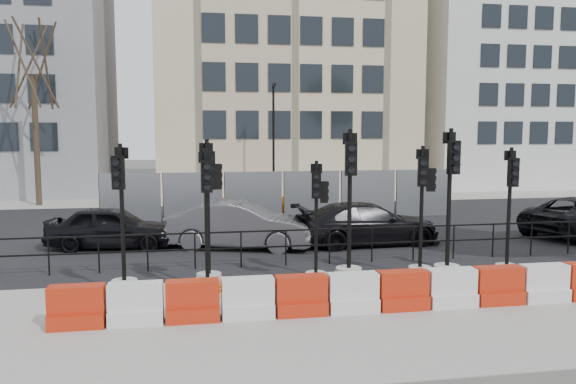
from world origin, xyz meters
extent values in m
plane|color=#51514C|center=(0.00, 0.00, 0.00)|extent=(120.00, 120.00, 0.00)
cube|color=gray|center=(0.00, -3.00, 0.01)|extent=(40.00, 6.00, 0.02)
cube|color=black|center=(0.00, 7.00, 0.01)|extent=(40.00, 14.00, 0.03)
cube|color=gray|center=(0.00, 16.00, 0.01)|extent=(40.00, 4.00, 0.02)
cube|color=gray|center=(-14.00, 22.00, 7.00)|extent=(11.00, 9.00, 14.00)
cube|color=beige|center=(2.00, 22.00, 9.00)|extent=(15.00, 10.00, 18.00)
cube|color=silver|center=(17.00, 22.00, 8.00)|extent=(12.00, 9.00, 16.00)
cylinder|color=black|center=(-7.20, 1.20, 0.50)|extent=(0.04, 0.04, 1.00)
cylinder|color=black|center=(-6.00, 1.20, 0.50)|extent=(0.04, 0.04, 1.00)
cylinder|color=black|center=(-4.80, 1.20, 0.50)|extent=(0.04, 0.04, 1.00)
cylinder|color=black|center=(-3.60, 1.20, 0.50)|extent=(0.04, 0.04, 1.00)
cylinder|color=black|center=(-2.40, 1.20, 0.50)|extent=(0.04, 0.04, 1.00)
cylinder|color=black|center=(-1.20, 1.20, 0.50)|extent=(0.04, 0.04, 1.00)
cylinder|color=black|center=(0.00, 1.20, 0.50)|extent=(0.04, 0.04, 1.00)
cylinder|color=black|center=(1.20, 1.20, 0.50)|extent=(0.04, 0.04, 1.00)
cylinder|color=black|center=(2.40, 1.20, 0.50)|extent=(0.04, 0.04, 1.00)
cylinder|color=black|center=(3.60, 1.20, 0.50)|extent=(0.04, 0.04, 1.00)
cylinder|color=black|center=(4.80, 1.20, 0.50)|extent=(0.04, 0.04, 1.00)
cylinder|color=black|center=(6.00, 1.20, 0.50)|extent=(0.04, 0.04, 1.00)
cylinder|color=black|center=(7.20, 1.20, 0.50)|extent=(0.04, 0.04, 1.00)
cube|color=black|center=(0.00, 1.20, 0.98)|extent=(18.00, 0.04, 0.04)
cube|color=black|center=(0.00, 1.20, 0.55)|extent=(18.00, 0.04, 0.04)
cube|color=gray|center=(-6.00, 9.00, 1.00)|extent=(2.30, 0.05, 2.00)
cylinder|color=black|center=(-7.15, 9.00, 1.00)|extent=(0.05, 0.05, 2.00)
cube|color=gray|center=(-3.60, 9.00, 1.00)|extent=(2.30, 0.05, 2.00)
cylinder|color=black|center=(-4.75, 9.00, 1.00)|extent=(0.05, 0.05, 2.00)
cube|color=gray|center=(-1.20, 9.00, 1.00)|extent=(2.30, 0.05, 2.00)
cylinder|color=black|center=(-2.35, 9.00, 1.00)|extent=(0.05, 0.05, 2.00)
cube|color=gray|center=(1.20, 9.00, 1.00)|extent=(2.30, 0.05, 2.00)
cylinder|color=black|center=(0.05, 9.00, 1.00)|extent=(0.05, 0.05, 2.00)
cube|color=gray|center=(3.60, 9.00, 1.00)|extent=(2.30, 0.05, 2.00)
cylinder|color=black|center=(2.45, 9.00, 1.00)|extent=(0.05, 0.05, 2.00)
cube|color=gray|center=(6.00, 9.00, 1.00)|extent=(2.30, 0.05, 2.00)
cylinder|color=black|center=(4.85, 9.00, 1.00)|extent=(0.05, 0.05, 2.00)
cube|color=#EF5B0F|center=(-4.00, 10.50, 0.40)|extent=(1.00, 0.40, 0.80)
cube|color=#EF5B0F|center=(-2.00, 10.50, 0.40)|extent=(1.00, 0.40, 0.80)
cube|color=#EF5B0F|center=(0.00, 10.50, 0.40)|extent=(1.00, 0.40, 0.80)
cube|color=#EF5B0F|center=(2.00, 10.50, 0.40)|extent=(1.00, 0.40, 0.80)
cube|color=#EF5B0F|center=(4.00, 10.50, 0.40)|extent=(1.00, 0.40, 0.80)
cube|color=#EF5B0F|center=(6.00, 10.50, 0.40)|extent=(1.00, 0.40, 0.80)
cylinder|color=black|center=(0.50, 15.00, 3.00)|extent=(0.12, 0.12, 6.00)
cube|color=black|center=(0.50, 14.75, 5.90)|extent=(0.12, 0.50, 0.12)
cylinder|color=#473828|center=(-11.00, 15.50, 3.15)|extent=(0.28, 0.28, 6.30)
cube|color=red|center=(-5.78, -2.80, 0.15)|extent=(1.00, 0.50, 0.30)
cube|color=red|center=(-5.78, -2.80, 0.55)|extent=(1.00, 0.35, 0.50)
cube|color=white|center=(-4.73, -2.80, 0.15)|extent=(1.00, 0.50, 0.30)
cube|color=white|center=(-4.73, -2.80, 0.55)|extent=(1.00, 0.35, 0.50)
cube|color=red|center=(-3.68, -2.80, 0.15)|extent=(1.00, 0.50, 0.30)
cube|color=red|center=(-3.68, -2.80, 0.55)|extent=(1.00, 0.35, 0.50)
cube|color=white|center=(-2.62, -2.80, 0.15)|extent=(1.00, 0.50, 0.30)
cube|color=white|center=(-2.62, -2.80, 0.55)|extent=(1.00, 0.35, 0.50)
cube|color=red|center=(-1.58, -2.80, 0.15)|extent=(1.00, 0.50, 0.30)
cube|color=red|center=(-1.58, -2.80, 0.55)|extent=(1.00, 0.35, 0.50)
cube|color=white|center=(-0.53, -2.80, 0.15)|extent=(1.00, 0.50, 0.30)
cube|color=white|center=(-0.53, -2.80, 0.55)|extent=(1.00, 0.35, 0.50)
cube|color=red|center=(0.53, -2.80, 0.15)|extent=(1.00, 0.50, 0.30)
cube|color=red|center=(0.53, -2.80, 0.55)|extent=(1.00, 0.35, 0.50)
cube|color=white|center=(1.58, -2.80, 0.15)|extent=(1.00, 0.50, 0.30)
cube|color=white|center=(1.58, -2.80, 0.55)|extent=(1.00, 0.35, 0.50)
cube|color=red|center=(2.62, -2.80, 0.15)|extent=(1.00, 0.50, 0.30)
cube|color=red|center=(2.62, -2.80, 0.55)|extent=(1.00, 0.35, 0.50)
cube|color=white|center=(3.68, -2.80, 0.15)|extent=(1.00, 0.50, 0.30)
cube|color=white|center=(3.68, -2.80, 0.55)|extent=(1.00, 0.35, 0.50)
cylinder|color=#B9B9B4|center=(-5.13, -1.03, 0.20)|extent=(0.55, 0.55, 0.41)
torus|color=orange|center=(-5.13, -1.03, 0.12)|extent=(0.66, 0.66, 0.05)
torus|color=orange|center=(-5.13, -1.03, 0.20)|extent=(0.66, 0.66, 0.05)
torus|color=orange|center=(-5.13, -1.03, 0.28)|extent=(0.66, 0.66, 0.05)
cylinder|color=black|center=(-5.13, -1.03, 1.83)|extent=(0.09, 0.09, 3.05)
cube|color=black|center=(-5.17, -1.14, 2.74)|extent=(0.28, 0.22, 0.71)
cylinder|color=black|center=(-5.20, -1.22, 2.52)|extent=(0.16, 0.10, 0.15)
cylinder|color=black|center=(-5.20, -1.22, 2.74)|extent=(0.16, 0.10, 0.15)
cylinder|color=black|center=(-5.20, -1.22, 2.97)|extent=(0.16, 0.10, 0.15)
cube|color=black|center=(-5.11, -0.97, 3.15)|extent=(0.30, 0.13, 0.24)
cylinder|color=#B9B9B4|center=(-3.31, -0.82, 0.21)|extent=(0.56, 0.56, 0.42)
torus|color=orange|center=(-3.31, -0.82, 0.12)|extent=(0.68, 0.68, 0.05)
torus|color=orange|center=(-3.31, -0.82, 0.21)|extent=(0.68, 0.68, 0.05)
torus|color=orange|center=(-3.31, -0.82, 0.29)|extent=(0.68, 0.68, 0.05)
cylinder|color=black|center=(-3.31, -0.82, 1.87)|extent=(0.09, 0.09, 3.12)
cube|color=black|center=(-3.27, -0.94, 2.81)|extent=(0.28, 0.21, 0.73)
cylinder|color=black|center=(-3.25, -1.02, 2.58)|extent=(0.16, 0.09, 0.16)
cylinder|color=black|center=(-3.25, -1.02, 2.81)|extent=(0.16, 0.09, 0.16)
cylinder|color=black|center=(-3.25, -1.02, 3.04)|extent=(0.16, 0.09, 0.16)
cube|color=black|center=(-3.32, -0.76, 3.23)|extent=(0.31, 0.11, 0.25)
cube|color=black|center=(-3.11, -0.77, 2.60)|extent=(0.24, 0.19, 0.57)
cylinder|color=#B9B9B4|center=(-3.35, -1.24, 0.20)|extent=(0.53, 0.53, 0.39)
torus|color=orange|center=(-3.35, -1.24, 0.12)|extent=(0.64, 0.64, 0.05)
torus|color=orange|center=(-3.35, -1.24, 0.20)|extent=(0.64, 0.64, 0.05)
torus|color=orange|center=(-3.35, -1.24, 0.28)|extent=(0.64, 0.64, 0.05)
cylinder|color=black|center=(-3.35, -1.24, 1.77)|extent=(0.09, 0.09, 2.95)
cube|color=black|center=(-3.34, -1.35, 2.66)|extent=(0.25, 0.16, 0.69)
cylinder|color=black|center=(-3.33, -1.43, 2.44)|extent=(0.15, 0.06, 0.15)
cylinder|color=black|center=(-3.33, -1.43, 2.66)|extent=(0.15, 0.06, 0.15)
cylinder|color=black|center=(-3.33, -1.43, 2.88)|extent=(0.15, 0.06, 0.15)
cube|color=black|center=(-3.36, -1.18, 3.05)|extent=(0.30, 0.06, 0.24)
cylinder|color=#B9B9B4|center=(-0.85, -0.92, 0.18)|extent=(0.48, 0.48, 0.36)
torus|color=orange|center=(-0.85, -0.92, 0.11)|extent=(0.58, 0.58, 0.04)
torus|color=orange|center=(-0.85, -0.92, 0.18)|extent=(0.58, 0.58, 0.04)
torus|color=orange|center=(-0.85, -0.92, 0.25)|extent=(0.58, 0.58, 0.04)
cylinder|color=black|center=(-0.85, -0.92, 1.61)|extent=(0.08, 0.08, 2.68)
cube|color=black|center=(-0.88, -1.02, 2.41)|extent=(0.24, 0.17, 0.62)
cylinder|color=black|center=(-0.89, -1.09, 2.21)|extent=(0.14, 0.07, 0.13)
cylinder|color=black|center=(-0.89, -1.09, 2.41)|extent=(0.14, 0.07, 0.13)
cylinder|color=black|center=(-0.89, -1.09, 2.61)|extent=(0.14, 0.07, 0.13)
cube|color=black|center=(-0.84, -0.86, 2.77)|extent=(0.27, 0.09, 0.21)
cube|color=black|center=(-0.68, -0.96, 2.23)|extent=(0.20, 0.15, 0.49)
cylinder|color=#B9B9B4|center=(-0.07, -0.94, 0.22)|extent=(0.60, 0.60, 0.44)
torus|color=orange|center=(-0.07, -0.94, 0.13)|extent=(0.72, 0.72, 0.06)
torus|color=orange|center=(-0.07, -0.94, 0.22)|extent=(0.72, 0.72, 0.06)
torus|color=orange|center=(-0.07, -0.94, 0.31)|extent=(0.72, 0.72, 0.06)
cylinder|color=black|center=(-0.07, -0.94, 2.00)|extent=(0.10, 0.10, 3.33)
cube|color=black|center=(-0.09, -1.07, 3.00)|extent=(0.28, 0.19, 0.78)
cylinder|color=black|center=(-0.10, -1.16, 2.75)|extent=(0.17, 0.08, 0.17)
cylinder|color=black|center=(-0.10, -1.16, 3.00)|extent=(0.17, 0.08, 0.17)
cylinder|color=black|center=(-0.10, -1.16, 3.24)|extent=(0.17, 0.08, 0.17)
cube|color=black|center=(-0.06, -0.88, 3.44)|extent=(0.33, 0.08, 0.27)
cylinder|color=#B9B9B4|center=(1.68, -0.96, 0.20)|extent=(0.54, 0.54, 0.40)
torus|color=orange|center=(1.68, -0.96, 0.12)|extent=(0.64, 0.64, 0.05)
torus|color=orange|center=(1.68, -0.96, 0.20)|extent=(0.64, 0.64, 0.05)
torus|color=orange|center=(1.68, -0.96, 0.28)|extent=(0.64, 0.64, 0.05)
cylinder|color=black|center=(1.68, -0.96, 1.79)|extent=(0.09, 0.09, 2.98)
cube|color=black|center=(1.65, -1.07, 2.68)|extent=(0.27, 0.20, 0.69)
cylinder|color=black|center=(1.62, -1.15, 2.46)|extent=(0.16, 0.09, 0.15)
cylinder|color=black|center=(1.62, -1.15, 2.68)|extent=(0.16, 0.09, 0.15)
cylinder|color=black|center=(1.62, -1.15, 2.90)|extent=(0.16, 0.09, 0.15)
cube|color=black|center=(1.70, -0.90, 3.07)|extent=(0.29, 0.11, 0.24)
cube|color=black|center=(1.87, -1.01, 2.48)|extent=(0.23, 0.18, 0.55)
cylinder|color=#B9B9B4|center=(2.29, -1.12, 0.22)|extent=(0.60, 0.60, 0.45)
torus|color=orange|center=(2.29, -1.12, 0.13)|extent=(0.72, 0.72, 0.06)
torus|color=orange|center=(2.29, -1.12, 0.22)|extent=(0.72, 0.72, 0.06)
torus|color=orange|center=(2.29, -1.12, 0.31)|extent=(0.72, 0.72, 0.06)
cylinder|color=black|center=(2.29, -1.12, 2.01)|extent=(0.10, 0.10, 3.35)
cube|color=black|center=(2.31, -1.25, 3.01)|extent=(0.29, 0.19, 0.78)
cylinder|color=black|center=(2.32, -1.34, 2.77)|extent=(0.17, 0.08, 0.17)
cylinder|color=black|center=(2.32, -1.34, 3.01)|extent=(0.17, 0.08, 0.17)
cylinder|color=black|center=(2.32, -1.34, 3.26)|extent=(0.17, 0.08, 0.17)
cube|color=black|center=(2.28, -1.05, 3.46)|extent=(0.34, 0.08, 0.27)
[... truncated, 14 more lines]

